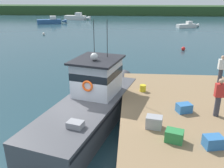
# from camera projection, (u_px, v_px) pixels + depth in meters

# --- Properties ---
(ground_plane) EXTENTS (200.00, 200.00, 0.00)m
(ground_plane) POSITION_uv_depth(u_px,v_px,m) (84.00, 125.00, 11.86)
(ground_plane) COLOR #23424C
(dock) EXTENTS (6.00, 9.00, 1.20)m
(dock) POSITION_uv_depth(u_px,v_px,m) (188.00, 108.00, 11.15)
(dock) COLOR #4C3D2D
(dock) RESTS_ON ground
(main_fishing_boat) EXTENTS (4.63, 9.92, 4.80)m
(main_fishing_boat) POSITION_uv_depth(u_px,v_px,m) (93.00, 102.00, 11.99)
(main_fishing_boat) COLOR #4C4C51
(main_fishing_boat) RESTS_ON ground
(crate_single_far) EXTENTS (0.67, 0.55, 0.47)m
(crate_single_far) POSITION_uv_depth(u_px,v_px,m) (154.00, 122.00, 9.24)
(crate_single_far) COLOR #9E9EA3
(crate_single_far) RESTS_ON dock
(crate_stack_mid_dock) EXTENTS (0.71, 0.60, 0.42)m
(crate_stack_mid_dock) POSITION_uv_depth(u_px,v_px,m) (174.00, 136.00, 8.41)
(crate_stack_mid_dock) COLOR #2D8442
(crate_stack_mid_dock) RESTS_ON dock
(crate_stack_near_edge) EXTENTS (0.71, 0.61, 0.38)m
(crate_stack_near_edge) POSITION_uv_depth(u_px,v_px,m) (184.00, 108.00, 10.48)
(crate_stack_near_edge) COLOR #3370B2
(crate_stack_near_edge) RESTS_ON dock
(crate_single_by_cleat) EXTENTS (0.68, 0.55, 0.41)m
(crate_single_by_cleat) POSITION_uv_depth(u_px,v_px,m) (213.00, 142.00, 8.08)
(crate_single_by_cleat) COLOR #3370B2
(crate_single_by_cleat) RESTS_ON dock
(bait_bucket) EXTENTS (0.32, 0.32, 0.34)m
(bait_bucket) POSITION_uv_depth(u_px,v_px,m) (143.00, 88.00, 12.67)
(bait_bucket) COLOR yellow
(bait_bucket) RESTS_ON dock
(deckhand_by_the_boat) EXTENTS (0.36, 0.22, 1.63)m
(deckhand_by_the_boat) POSITION_uv_depth(u_px,v_px,m) (219.00, 97.00, 9.92)
(deckhand_by_the_boat) COLOR #383842
(deckhand_by_the_boat) RESTS_ON dock
(deckhand_further_back) EXTENTS (0.36, 0.22, 1.63)m
(deckhand_further_back) POSITION_uv_depth(u_px,v_px,m) (221.00, 69.00, 13.44)
(deckhand_further_back) COLOR #383842
(deckhand_further_back) RESTS_ON dock
(moored_boat_mid_harbor) EXTENTS (5.86, 3.02, 1.48)m
(moored_boat_mid_harbor) POSITION_uv_depth(u_px,v_px,m) (51.00, 21.00, 49.43)
(moored_boat_mid_harbor) COLOR #285184
(moored_boat_mid_harbor) RESTS_ON ground
(moored_boat_off_the_point) EXTENTS (6.28, 2.70, 1.57)m
(moored_boat_off_the_point) POSITION_uv_depth(u_px,v_px,m) (77.00, 17.00, 56.42)
(moored_boat_off_the_point) COLOR silver
(moored_boat_off_the_point) RESTS_ON ground
(moored_boat_far_right) EXTENTS (4.32, 2.51, 1.10)m
(moored_boat_far_right) POSITION_uv_depth(u_px,v_px,m) (188.00, 25.00, 43.95)
(moored_boat_far_right) COLOR silver
(moored_boat_far_right) RESTS_ON ground
(mooring_buoy_inshore) EXTENTS (0.39, 0.39, 0.39)m
(mooring_buoy_inshore) POSITION_uv_depth(u_px,v_px,m) (44.00, 34.00, 36.35)
(mooring_buoy_inshore) COLOR silver
(mooring_buoy_inshore) RESTS_ON ground
(mooring_buoy_outer) EXTENTS (0.43, 0.43, 0.43)m
(mooring_buoy_outer) POSITION_uv_depth(u_px,v_px,m) (183.00, 49.00, 26.79)
(mooring_buoy_outer) COLOR red
(mooring_buoy_outer) RESTS_ON ground
(far_shoreline) EXTENTS (120.00, 8.00, 2.40)m
(far_shoreline) POSITION_uv_depth(u_px,v_px,m) (123.00, 10.00, 69.31)
(far_shoreline) COLOR #284723
(far_shoreline) RESTS_ON ground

